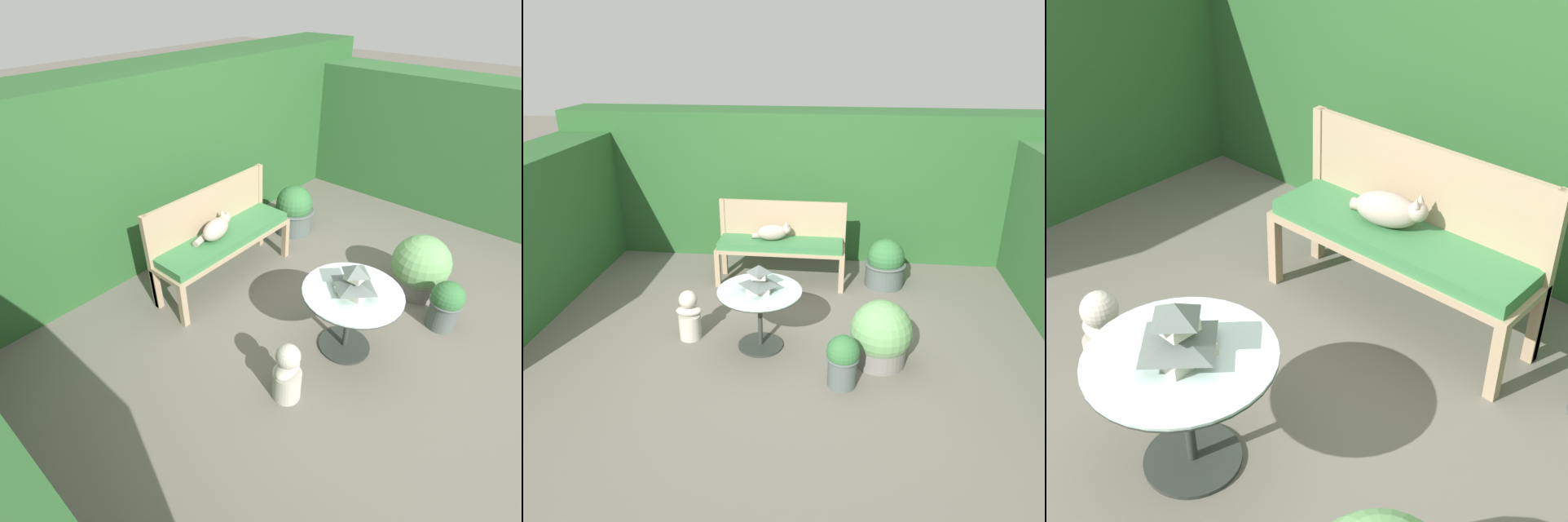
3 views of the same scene
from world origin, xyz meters
The scene contains 11 objects.
ground centered at (0.00, 0.00, 0.00)m, with size 30.00×30.00×0.00m, color #666056.
foliage_hedge_back centered at (0.00, 2.30, 0.94)m, with size 6.40×0.80×1.89m, color #285628.
garden_bench centered at (-0.22, 1.13, 0.46)m, with size 1.51×0.43×0.54m.
bench_backrest centered at (-0.22, 1.33, 0.70)m, with size 1.51×0.06×0.97m.
cat centered at (-0.32, 1.15, 0.64)m, with size 0.47×0.26×0.21m.
patio_table centered at (-0.25, -0.28, 0.47)m, with size 0.78×0.78×0.59m.
pagoda_birdhouse centered at (-0.25, -0.28, 0.70)m, with size 0.29×0.29×0.25m.
garden_bust centered at (-0.96, -0.21, 0.24)m, with size 0.27×0.22×0.51m.
potted_plant_patio_mid centered at (1.01, 1.22, 0.27)m, with size 0.49×0.49×0.58m.
potted_plant_hedge_corner centered at (0.53, -0.79, 0.25)m, with size 0.28×0.28×0.47m.
potted_plant_table_far centered at (0.87, -0.41, 0.28)m, with size 0.55×0.55×0.60m.
Camera 2 is at (0.45, -4.39, 2.69)m, focal length 35.00 mm.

